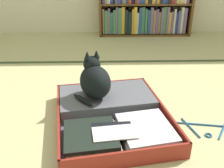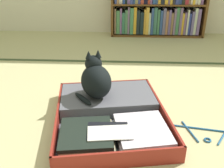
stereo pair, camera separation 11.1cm
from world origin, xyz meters
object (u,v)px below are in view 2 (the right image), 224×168
(open_suitcase, at_px, (110,113))
(clothes_hanger, at_px, (206,133))
(black_cat, at_px, (95,80))
(bookshelf, at_px, (158,5))

(open_suitcase, height_order, clothes_hanger, open_suitcase)
(black_cat, bearing_deg, clothes_hanger, -20.74)
(bookshelf, distance_m, black_cat, 2.00)
(open_suitcase, relative_size, black_cat, 2.82)
(bookshelf, bearing_deg, clothes_hanger, -88.13)
(bookshelf, bearing_deg, open_suitcase, -103.45)
(open_suitcase, xyz_separation_m, clothes_hanger, (0.56, -0.12, -0.04))
(clothes_hanger, bearing_deg, open_suitcase, 167.80)
(black_cat, bearing_deg, open_suitcase, -51.94)
(bookshelf, xyz_separation_m, open_suitcase, (-0.49, -2.04, -0.34))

